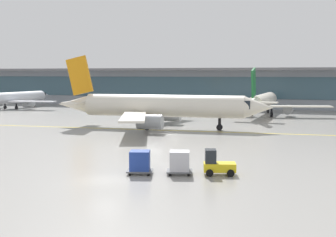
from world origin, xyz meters
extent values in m
plane|color=gray|center=(0.00, 0.00, 0.00)|extent=(400.00, 400.00, 0.00)
cube|color=yellow|center=(-7.27, 31.05, 0.00)|extent=(109.50, 11.17, 0.01)
cube|color=#8C939E|center=(0.00, 80.23, 4.50)|extent=(215.75, 8.00, 9.00)
cube|color=#385666|center=(0.00, 76.15, 4.95)|extent=(207.12, 0.16, 5.04)
cube|color=slate|center=(0.00, 78.73, 9.30)|extent=(224.38, 11.00, 0.60)
cylinder|color=silver|center=(-54.13, 58.43, 2.64)|extent=(4.20, 18.63, 2.57)
cone|color=silver|center=(-53.17, 69.16, 2.64)|extent=(2.70, 3.28, 2.44)
cube|color=black|center=(-53.35, 67.12, 2.96)|extent=(2.20, 2.48, 0.90)
cylinder|color=#999EA3|center=(-58.59, 58.45, 1.22)|extent=(1.82, 2.85, 1.58)
cube|color=silver|center=(-47.72, 56.34, 1.94)|extent=(10.83, 4.38, 0.21)
cylinder|color=#999EA3|center=(-49.73, 57.66, 1.22)|extent=(1.82, 2.85, 1.58)
cylinder|color=black|center=(-53.55, 64.87, 0.68)|extent=(0.33, 0.33, 1.36)
cylinder|color=black|center=(-53.55, 64.87, 0.34)|extent=(0.47, 0.71, 0.68)
cylinder|color=black|center=(-55.99, 57.08, 0.68)|extent=(0.33, 0.33, 1.36)
cylinder|color=black|center=(-55.99, 57.08, 0.34)|extent=(0.47, 0.71, 0.68)
cylinder|color=black|center=(-52.53, 56.77, 0.68)|extent=(0.33, 0.33, 1.36)
cylinder|color=black|center=(-52.53, 56.77, 0.34)|extent=(0.47, 0.71, 0.68)
cylinder|color=silver|center=(3.76, 59.58, 2.89)|extent=(2.99, 20.22, 2.81)
cone|color=silver|center=(3.87, 71.36, 2.89)|extent=(2.70, 3.39, 2.67)
cube|color=black|center=(3.85, 69.12, 3.24)|extent=(2.21, 2.54, 0.98)
cone|color=silver|center=(3.65, 47.24, 2.89)|extent=(2.43, 4.51, 2.38)
cube|color=silver|center=(-3.43, 57.99, 2.12)|extent=(11.83, 5.82, 0.23)
cylinder|color=#999EA3|center=(-1.11, 59.21, 1.34)|extent=(1.76, 2.99, 1.73)
cube|color=silver|center=(10.93, 57.86, 2.12)|extent=(11.84, 5.64, 0.23)
cylinder|color=#999EA3|center=(8.63, 59.12, 1.34)|extent=(1.76, 2.99, 1.73)
cube|color=#19662D|center=(3.66, 48.13, 6.68)|extent=(0.33, 3.78, 5.28)
cube|color=silver|center=(1.60, 48.48, 3.31)|extent=(4.14, 2.02, 0.20)
cube|color=silver|center=(5.73, 48.45, 3.31)|extent=(4.14, 2.02, 0.20)
cylinder|color=black|center=(3.83, 66.65, 0.74)|extent=(0.36, 0.36, 1.49)
cylinder|color=black|center=(3.83, 66.65, 0.37)|extent=(0.46, 0.75, 0.74)
cylinder|color=black|center=(1.85, 57.95, 0.74)|extent=(0.36, 0.36, 1.49)
cylinder|color=black|center=(1.85, 57.95, 0.37)|extent=(0.46, 0.75, 0.74)
cylinder|color=black|center=(5.65, 57.91, 0.74)|extent=(0.36, 0.36, 1.49)
cylinder|color=black|center=(5.65, 57.91, 0.37)|extent=(0.46, 0.75, 0.74)
cylinder|color=silver|center=(-7.27, 33.05, 3.44)|extent=(24.27, 5.69, 3.34)
cone|color=silver|center=(6.69, 34.43, 3.44)|extent=(4.30, 3.55, 3.17)
cube|color=black|center=(4.03, 34.16, 3.86)|extent=(3.25, 2.89, 1.17)
cone|color=silver|center=(-21.90, 31.60, 3.44)|extent=(5.60, 3.35, 2.84)
cube|color=silver|center=(-10.07, 41.36, 2.52)|extent=(5.58, 14.10, 0.28)
cylinder|color=#999EA3|center=(-8.33, 38.77, 1.59)|extent=(3.72, 2.40, 2.06)
cube|color=silver|center=(-8.39, 24.35, 2.52)|extent=(8.01, 13.95, 0.28)
cylinder|color=#999EA3|center=(-7.19, 27.23, 1.59)|extent=(3.72, 2.40, 2.06)
cube|color=orange|center=(-20.84, 31.71, 7.96)|extent=(4.52, 0.79, 6.29)
cube|color=silver|center=(-20.69, 34.19, 3.94)|extent=(2.83, 5.12, 0.24)
cube|color=silver|center=(-20.20, 29.30, 3.94)|extent=(2.83, 5.12, 0.24)
cylinder|color=black|center=(1.11, 33.88, 0.88)|extent=(0.43, 0.43, 1.77)
cylinder|color=black|center=(1.11, 33.88, 0.44)|extent=(0.93, 0.62, 0.88)
cylinder|color=black|center=(-9.45, 35.10, 0.88)|extent=(0.43, 0.43, 1.77)
cylinder|color=black|center=(-9.45, 35.10, 0.44)|extent=(0.93, 0.62, 0.88)
cylinder|color=black|center=(-9.00, 30.61, 0.88)|extent=(0.43, 0.43, 1.77)
cylinder|color=black|center=(-9.00, 30.61, 0.44)|extent=(0.93, 0.62, 0.88)
cube|color=yellow|center=(7.96, 4.82, 0.65)|extent=(2.90, 2.11, 0.70)
cube|color=#1E2328|center=(7.24, 4.60, 1.55)|extent=(1.23, 1.45, 1.10)
cylinder|color=black|center=(8.57, 5.74, 0.30)|extent=(0.64, 0.39, 0.60)
cylinder|color=black|center=(8.98, 4.40, 0.30)|extent=(0.64, 0.39, 0.60)
cylinder|color=black|center=(6.94, 5.24, 0.30)|extent=(0.64, 0.39, 0.60)
cylinder|color=black|center=(7.36, 3.90, 0.30)|extent=(0.64, 0.39, 0.60)
cube|color=#595B60|center=(4.83, 3.85, 0.28)|extent=(2.48, 2.15, 0.12)
cube|color=silver|center=(4.83, 3.85, 1.14)|extent=(1.97, 1.91, 1.60)
cylinder|color=black|center=(5.34, 4.74, 0.11)|extent=(0.24, 0.16, 0.22)
cylinder|color=black|center=(5.75, 3.40, 0.11)|extent=(0.24, 0.16, 0.22)
cylinder|color=black|center=(3.91, 4.29, 0.11)|extent=(0.24, 0.16, 0.22)
cylinder|color=black|center=(4.32, 2.96, 0.11)|extent=(0.24, 0.16, 0.22)
cube|color=#595B60|center=(1.70, 2.88, 0.28)|extent=(2.48, 2.15, 0.12)
cube|color=navy|center=(1.70, 2.88, 1.14)|extent=(1.97, 1.91, 1.60)
cylinder|color=black|center=(2.21, 3.77, 0.11)|extent=(0.24, 0.16, 0.22)
cylinder|color=black|center=(2.62, 2.43, 0.11)|extent=(0.24, 0.16, 0.22)
cylinder|color=black|center=(0.77, 3.32, 0.11)|extent=(0.24, 0.16, 0.22)
cylinder|color=black|center=(1.19, 1.99, 0.11)|extent=(0.24, 0.16, 0.22)
camera|label=1|loc=(16.41, -31.40, 8.28)|focal=49.05mm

